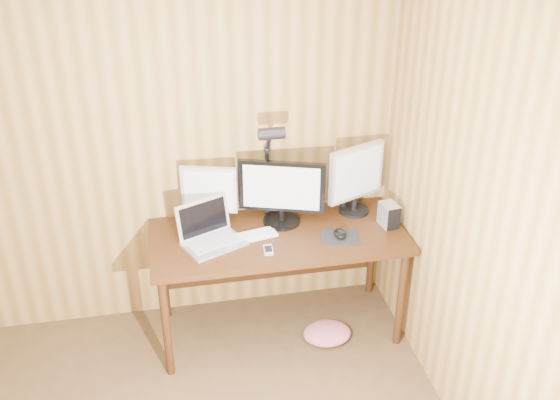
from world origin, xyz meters
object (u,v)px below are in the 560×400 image
object	(u,v)px
monitor_left	(209,194)
phone	(268,250)
mouse	(340,234)
monitor_right	(356,177)
monitor_center	(282,192)
keyboard	(247,237)
desk_lamp	(270,157)
desk	(276,245)
laptop	(209,233)
speaker	(344,201)
hard_drive	(389,215)

from	to	relation	value
monitor_left	phone	xyz separation A→B (m)	(0.31, -0.39, -0.21)
monitor_left	mouse	world-z (taller)	monitor_left
monitor_left	monitor_right	size ratio (longest dim) A/B	0.85
monitor_center	mouse	distance (m)	0.45
monitor_left	keyboard	size ratio (longest dim) A/B	1.01
monitor_center	desk_lamp	bearing A→B (deg)	146.86
monitor_right	phone	size ratio (longest dim) A/B	4.17
desk	monitor_left	xyz separation A→B (m)	(-0.40, 0.14, 0.34)
phone	desk	bearing A→B (deg)	72.89
monitor_right	laptop	size ratio (longest dim) A/B	1.09
keyboard	mouse	world-z (taller)	mouse
desk	speaker	size ratio (longest dim) A/B	14.37
monitor_center	mouse	world-z (taller)	monitor_center
laptop	speaker	world-z (taller)	laptop
monitor_right	speaker	xyz separation A→B (m)	(-0.06, 0.06, -0.20)
laptop	hard_drive	xyz separation A→B (m)	(1.15, -0.02, 0.01)
mouse	desk_lamp	bearing A→B (deg)	166.05
monitor_right	desk_lamp	size ratio (longest dim) A/B	0.67
desk	phone	xyz separation A→B (m)	(-0.10, -0.25, 0.13)
monitor_center	keyboard	distance (m)	0.36
keyboard	speaker	size ratio (longest dim) A/B	3.58
hard_drive	mouse	bearing A→B (deg)	-176.05
monitor_center	speaker	world-z (taller)	monitor_center
phone	speaker	world-z (taller)	speaker
desk	monitor_left	size ratio (longest dim) A/B	3.98
desk	monitor_center	xyz separation A→B (m)	(0.05, 0.07, 0.34)
monitor_right	desk_lamp	xyz separation A→B (m)	(-0.56, 0.03, 0.18)
monitor_left	laptop	xyz separation A→B (m)	(-0.03, -0.21, -0.15)
desk	desk_lamp	size ratio (longest dim) A/B	2.28
monitor_right	laptop	world-z (taller)	monitor_right
monitor_right	keyboard	xyz separation A→B (m)	(-0.75, -0.20, -0.25)
mouse	phone	size ratio (longest dim) A/B	1.01
mouse	speaker	world-z (taller)	speaker
keyboard	desk	bearing A→B (deg)	9.45
monitor_left	speaker	size ratio (longest dim) A/B	3.61
laptop	hard_drive	bearing A→B (deg)	-25.42
monitor_center	phone	world-z (taller)	monitor_center
monitor_right	hard_drive	distance (m)	0.32
monitor_right	mouse	xyz separation A→B (m)	(-0.18, -0.30, -0.23)
desk	hard_drive	xyz separation A→B (m)	(0.71, -0.10, 0.20)
desk	hard_drive	bearing A→B (deg)	-7.84
desk	speaker	world-z (taller)	speaker
monitor_center	phone	xyz separation A→B (m)	(-0.14, -0.32, -0.22)
keyboard	monitor_right	bearing A→B (deg)	2.22
phone	monitor_center	bearing A→B (deg)	69.66
keyboard	phone	xyz separation A→B (m)	(0.11, -0.17, -0.00)
mouse	desk_lamp	xyz separation A→B (m)	(-0.38, 0.33, 0.41)
mouse	hard_drive	size ratio (longest dim) A/B	0.75
desk	monitor_right	xyz separation A→B (m)	(0.55, 0.12, 0.38)
keyboard	monitor_left	bearing A→B (deg)	119.66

